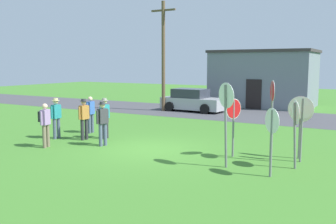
{
  "coord_description": "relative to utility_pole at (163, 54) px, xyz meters",
  "views": [
    {
      "loc": [
        7.51,
        -11.65,
        3.18
      ],
      "look_at": [
        0.14,
        1.15,
        1.3
      ],
      "focal_mm": 40.56,
      "sensor_mm": 36.0,
      "label": 1
    }
  ],
  "objects": [
    {
      "name": "stop_sign_rear_left",
      "position": [
        10.66,
        -9.02,
        -2.37
      ],
      "size": [
        0.86,
        0.14,
        2.12
      ],
      "color": "slate",
      "rests_on": "ground"
    },
    {
      "name": "utility_pole",
      "position": [
        0.0,
        0.0,
        0.0
      ],
      "size": [
        1.8,
        0.24,
        7.29
      ],
      "color": "brown",
      "rests_on": "ground"
    },
    {
      "name": "person_with_sunhat",
      "position": [
        1.9,
        -12.07,
        -2.84
      ],
      "size": [
        0.41,
        0.56,
        1.69
      ],
      "color": "#7A6B56",
      "rests_on": "ground"
    },
    {
      "name": "stop_sign_leaning_left",
      "position": [
        10.79,
        -9.46,
        -2.38
      ],
      "size": [
        0.71,
        0.1,
        2.14
      ],
      "color": "slate",
      "rests_on": "ground"
    },
    {
      "name": "stop_sign_rear_right",
      "position": [
        10.78,
        -10.4,
        -2.41
      ],
      "size": [
        0.39,
        0.66,
        2.09
      ],
      "color": "slate",
      "rests_on": "ground"
    },
    {
      "name": "person_holding_notes",
      "position": [
        3.63,
        -10.77,
        -2.84
      ],
      "size": [
        0.31,
        0.56,
        1.74
      ],
      "color": "#4C5670",
      "rests_on": "ground"
    },
    {
      "name": "ground_plane",
      "position": [
        5.57,
        -10.43,
        -3.82
      ],
      "size": [
        80.0,
        80.0,
        0.0
      ],
      "primitive_type": "plane",
      "color": "#3D7528"
    },
    {
      "name": "person_in_dark_shirt",
      "position": [
        2.19,
        -10.23,
        -2.84
      ],
      "size": [
        0.32,
        0.57,
        1.74
      ],
      "color": "#2D2D33",
      "rests_on": "ground"
    },
    {
      "name": "street_asphalt",
      "position": [
        5.57,
        0.75,
        -3.82
      ],
      "size": [
        60.0,
        6.4,
        0.01
      ],
      "primitive_type": "cube",
      "color": "#424247",
      "rests_on": "ground"
    },
    {
      "name": "stop_sign_low_front",
      "position": [
        8.92,
        -11.33,
        -2.03
      ],
      "size": [
        0.67,
        0.46,
        2.62
      ],
      "color": "slate",
      "rests_on": "ground"
    },
    {
      "name": "stop_sign_tallest",
      "position": [
        10.39,
        -11.6,
        -2.49
      ],
      "size": [
        0.53,
        0.51,
        1.97
      ],
      "color": "slate",
      "rests_on": "ground"
    },
    {
      "name": "stop_sign_center_cluster",
      "position": [
        9.92,
        -9.87,
        -2.04
      ],
      "size": [
        0.3,
        0.63,
        2.65
      ],
      "color": "slate",
      "rests_on": "ground"
    },
    {
      "name": "stop_sign_nearest",
      "position": [
        8.63,
        -9.89,
        -2.46
      ],
      "size": [
        0.29,
        0.65,
        2.01
      ],
      "color": "slate",
      "rests_on": "ground"
    },
    {
      "name": "building_background",
      "position": [
        5.03,
        6.35,
        -1.72
      ],
      "size": [
        7.41,
        4.94,
        4.19
      ],
      "color": "slate",
      "rests_on": "ground"
    },
    {
      "name": "parked_car_on_street",
      "position": [
        1.78,
        0.88,
        -3.14
      ],
      "size": [
        4.39,
        2.19,
        1.51
      ],
      "color": "#A5A8AD",
      "rests_on": "ground"
    },
    {
      "name": "person_near_signs",
      "position": [
        0.98,
        -10.63,
        -2.84
      ],
      "size": [
        0.31,
        0.57,
        1.74
      ],
      "color": "#4C5670",
      "rests_on": "ground"
    },
    {
      "name": "person_in_blue",
      "position": [
        2.77,
        -9.59,
        -2.84
      ],
      "size": [
        0.32,
        0.57,
        1.74
      ],
      "color": "#2D2D33",
      "rests_on": "ground"
    },
    {
      "name": "person_in_teal",
      "position": [
        1.35,
        -8.87,
        -2.87
      ],
      "size": [
        0.25,
        0.57,
        1.69
      ],
      "color": "#4C5670",
      "rests_on": "ground"
    }
  ]
}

